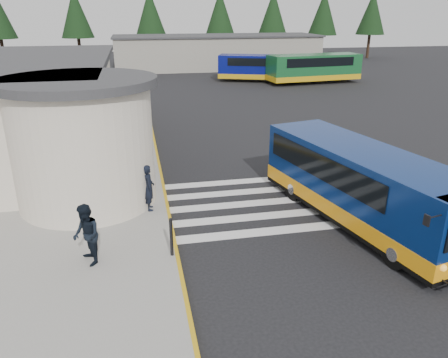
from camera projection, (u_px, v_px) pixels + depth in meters
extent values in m
plane|color=black|center=(263.00, 194.00, 18.27)|extent=(140.00, 140.00, 0.00)
cube|color=gray|center=(52.00, 175.00, 20.21)|extent=(10.00, 34.00, 0.15)
cube|color=gold|center=(159.00, 168.00, 21.14)|extent=(0.12, 34.00, 0.16)
cube|color=beige|center=(7.00, 110.00, 22.55)|extent=(10.00, 16.00, 4.50)
cylinder|color=beige|center=(84.00, 146.00, 16.55)|extent=(5.20, 5.20, 4.50)
cylinder|color=#38383A|center=(76.00, 82.00, 15.68)|extent=(5.80, 5.80, 0.30)
cube|color=black|center=(106.00, 141.00, 21.17)|extent=(0.08, 1.20, 2.20)
cube|color=#38383A|center=(114.00, 115.00, 20.79)|extent=(1.20, 1.80, 0.12)
cube|color=silver|center=(275.00, 231.00, 15.25)|extent=(8.00, 0.55, 0.01)
cube|color=silver|center=(265.00, 216.00, 16.35)|extent=(8.00, 0.55, 0.01)
cube|color=silver|center=(257.00, 203.00, 17.45)|extent=(8.00, 0.55, 0.01)
cube|color=silver|center=(249.00, 191.00, 18.54)|extent=(8.00, 0.55, 0.01)
cube|color=silver|center=(242.00, 181.00, 19.64)|extent=(8.00, 0.55, 0.01)
cube|color=gray|center=(217.00, 53.00, 57.02)|extent=(26.00, 8.00, 4.00)
cube|color=#38383A|center=(217.00, 36.00, 56.26)|extent=(26.40, 8.40, 0.20)
cylinder|color=black|center=(3.00, 53.00, 59.15)|extent=(0.44, 0.44, 3.60)
cylinder|color=black|center=(80.00, 51.00, 61.02)|extent=(0.44, 0.44, 3.60)
cone|color=black|center=(76.00, 13.00, 59.21)|extent=(4.40, 4.40, 6.40)
cylinder|color=black|center=(152.00, 50.00, 62.90)|extent=(0.44, 0.44, 3.60)
cone|color=black|center=(150.00, 13.00, 61.09)|extent=(4.40, 4.40, 6.40)
cylinder|color=black|center=(220.00, 49.00, 64.77)|extent=(0.44, 0.44, 3.60)
cone|color=black|center=(220.00, 13.00, 62.96)|extent=(4.40, 4.40, 6.40)
cylinder|color=black|center=(272.00, 48.00, 66.27)|extent=(0.44, 0.44, 3.60)
cone|color=black|center=(273.00, 13.00, 64.46)|extent=(4.40, 4.40, 6.40)
cylinder|color=black|center=(321.00, 47.00, 67.77)|extent=(0.44, 0.44, 3.60)
cone|color=black|center=(324.00, 13.00, 65.96)|extent=(4.40, 4.40, 6.40)
cylinder|color=black|center=(368.00, 46.00, 69.27)|extent=(0.44, 0.44, 3.60)
cone|color=black|center=(372.00, 13.00, 67.46)|extent=(4.40, 4.40, 6.40)
cube|color=navy|center=(361.00, 181.00, 15.45)|extent=(4.33, 9.17, 2.31)
cube|color=orange|center=(359.00, 204.00, 15.77)|extent=(4.37, 9.21, 0.55)
cube|color=black|center=(358.00, 212.00, 15.89)|extent=(4.36, 9.20, 0.22)
cube|color=black|center=(320.00, 167.00, 15.47)|extent=(1.46, 6.34, 0.88)
cube|color=black|center=(375.00, 158.00, 16.43)|extent=(1.46, 6.34, 0.88)
cylinder|color=black|center=(396.00, 254.00, 12.92)|extent=(0.49, 0.99, 0.94)
cylinder|color=black|center=(448.00, 239.00, 13.75)|extent=(0.49, 0.99, 0.94)
cylinder|color=black|center=(294.00, 189.00, 17.60)|extent=(0.49, 0.99, 0.94)
cylinder|color=black|center=(338.00, 181.00, 18.43)|extent=(0.49, 0.99, 0.94)
cube|color=black|center=(427.00, 220.00, 10.88)|extent=(0.09, 0.18, 0.29)
imported|color=black|center=(149.00, 188.00, 16.25)|extent=(0.46, 0.67, 1.77)
imported|color=black|center=(86.00, 235.00, 12.71)|extent=(0.97, 1.09, 1.88)
cylinder|color=black|center=(171.00, 237.00, 13.24)|extent=(0.10, 0.10, 1.25)
cube|color=#080E64|center=(262.00, 66.00, 46.51)|extent=(9.45, 5.59, 2.34)
cube|color=gold|center=(262.00, 75.00, 46.85)|extent=(9.49, 5.63, 0.51)
cube|color=black|center=(262.00, 61.00, 46.30)|extent=(7.56, 4.92, 0.81)
cube|color=#154F27|center=(314.00, 67.00, 45.38)|extent=(10.01, 3.81, 2.49)
cube|color=gold|center=(313.00, 77.00, 45.74)|extent=(10.04, 3.85, 0.54)
cube|color=black|center=(314.00, 61.00, 45.16)|extent=(7.86, 3.62, 0.87)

